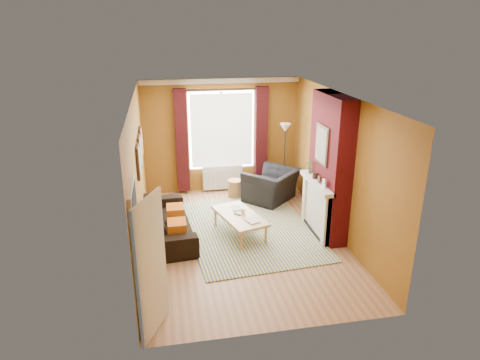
% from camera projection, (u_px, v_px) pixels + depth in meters
% --- Properties ---
extents(ground, '(5.50, 5.50, 0.00)m').
position_uv_depth(ground, '(242.00, 239.00, 8.46)').
color(ground, brown).
rests_on(ground, ground).
extents(room_walls, '(3.82, 5.54, 2.83)m').
position_uv_depth(room_walls, '(272.00, 166.00, 8.35)').
color(room_walls, brown).
rests_on(room_walls, ground).
extents(striped_rug, '(2.74, 3.61, 0.02)m').
position_uv_depth(striped_rug, '(249.00, 228.00, 8.86)').
color(striped_rug, navy).
rests_on(striped_rug, ground).
extents(sofa, '(1.04, 2.25, 0.64)m').
position_uv_depth(sofa, '(168.00, 221.00, 8.49)').
color(sofa, black).
rests_on(sofa, ground).
extents(armchair, '(1.54, 1.54, 0.75)m').
position_uv_depth(armchair, '(271.00, 185.00, 10.18)').
color(armchair, black).
rests_on(armchair, ground).
extents(coffee_table, '(1.01, 1.46, 0.44)m').
position_uv_depth(coffee_table, '(240.00, 217.00, 8.49)').
color(coffee_table, tan).
rests_on(coffee_table, ground).
extents(wicker_stool, '(0.41, 0.41, 0.43)m').
position_uv_depth(wicker_stool, '(235.00, 188.00, 10.45)').
color(wicker_stool, olive).
rests_on(wicker_stool, ground).
extents(floor_lamp, '(0.35, 0.35, 1.79)m').
position_uv_depth(floor_lamp, '(285.00, 139.00, 10.17)').
color(floor_lamp, black).
rests_on(floor_lamp, ground).
extents(book_a, '(0.31, 0.35, 0.03)m').
position_uv_depth(book_a, '(247.00, 222.00, 8.14)').
color(book_a, '#999999').
rests_on(book_a, coffee_table).
extents(book_b, '(0.19, 0.25, 0.02)m').
position_uv_depth(book_b, '(232.00, 208.00, 8.74)').
color(book_b, '#999999').
rests_on(book_b, coffee_table).
extents(mug, '(0.10, 0.10, 0.09)m').
position_uv_depth(mug, '(243.00, 212.00, 8.49)').
color(mug, '#999999').
rests_on(mug, coffee_table).
extents(tv_remote, '(0.13, 0.16, 0.02)m').
position_uv_depth(tv_remote, '(237.00, 214.00, 8.48)').
color(tv_remote, '#262629').
rests_on(tv_remote, coffee_table).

